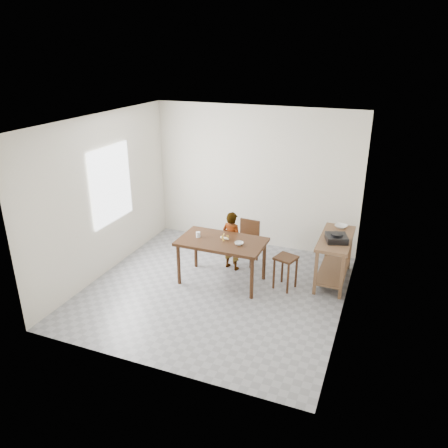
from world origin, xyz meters
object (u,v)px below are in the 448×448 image
at_px(dining_chair, 246,243).
at_px(prep_counter, 334,259).
at_px(dining_table, 222,261).
at_px(child, 232,241).
at_px(stool, 285,272).

bearing_deg(dining_chair, prep_counter, 0.59).
xyz_separation_m(dining_table, prep_counter, (1.72, 0.70, 0.03)).
relative_size(prep_counter, child, 1.13).
distance_m(dining_table, dining_chair, 0.82).
height_order(child, stool, child).
xyz_separation_m(prep_counter, dining_chair, (-1.58, 0.11, -0.01)).
bearing_deg(stool, dining_chair, 144.89).
distance_m(dining_table, stool, 1.05).
height_order(prep_counter, dining_chair, prep_counter).
xyz_separation_m(child, dining_chair, (0.16, 0.30, -0.14)).
bearing_deg(dining_table, child, 91.62).
height_order(prep_counter, stool, prep_counter).
xyz_separation_m(dining_chair, stool, (0.89, -0.62, -0.11)).
distance_m(child, dining_chair, 0.36).
bearing_deg(dining_chair, stool, -30.65).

